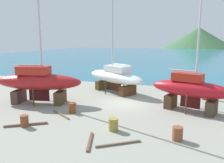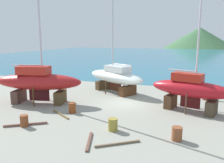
% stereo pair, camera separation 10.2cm
% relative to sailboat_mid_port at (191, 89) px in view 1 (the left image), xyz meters
% --- Properties ---
extents(ground_plane, '(49.41, 49.41, 0.00)m').
position_rel_sailboat_mid_port_xyz_m(ground_plane, '(-6.14, -2.54, -1.99)').
color(ground_plane, gray).
extents(sea_water, '(135.94, 110.31, 0.01)m').
position_rel_sailboat_mid_port_xyz_m(sea_water, '(-6.14, 64.97, -1.99)').
color(sea_water, '#236782').
rests_on(sea_water, ground).
extents(headland_hill, '(91.44, 91.44, 27.33)m').
position_rel_sailboat_mid_port_xyz_m(headland_hill, '(2.36, 154.22, -1.99)').
color(headland_hill, '#3C663F').
rests_on(headland_hill, ground).
extents(sailboat_mid_port, '(7.41, 3.93, 13.14)m').
position_rel_sailboat_mid_port_xyz_m(sailboat_mid_port, '(0.00, 0.00, 0.00)').
color(sailboat_mid_port, '#463828').
rests_on(sailboat_mid_port, ground).
extents(sailboat_small_center, '(8.86, 4.30, 14.27)m').
position_rel_sailboat_mid_port_xyz_m(sailboat_small_center, '(-14.12, -2.19, 0.16)').
color(sailboat_small_center, '#4E3B22').
rests_on(sailboat_small_center, ground).
extents(sailboat_large_starboard, '(8.84, 6.66, 13.99)m').
position_rel_sailboat_mid_port_xyz_m(sailboat_large_starboard, '(-8.49, 4.67, -0.11)').
color(sailboat_large_starboard, '#503921').
rests_on(sailboat_large_starboard, ground).
extents(worker, '(0.49, 0.47, 1.67)m').
position_rel_sailboat_mid_port_xyz_m(worker, '(2.43, 4.51, -1.13)').
color(worker, '#2A4D84').
rests_on(worker, ground).
extents(barrel_rust_near, '(0.92, 0.92, 0.88)m').
position_rel_sailboat_mid_port_xyz_m(barrel_rust_near, '(-0.59, -6.51, -1.55)').
color(barrel_rust_near, brown).
rests_on(barrel_rust_near, ground).
extents(barrel_tipped_left, '(0.78, 0.78, 0.87)m').
position_rel_sailboat_mid_port_xyz_m(barrel_tipped_left, '(-4.90, -6.36, -1.56)').
color(barrel_tipped_left, olive).
rests_on(barrel_tipped_left, ground).
extents(barrel_tipped_center, '(0.76, 0.76, 0.77)m').
position_rel_sailboat_mid_port_xyz_m(barrel_tipped_center, '(1.50, 4.56, -1.61)').
color(barrel_tipped_center, maroon).
rests_on(barrel_tipped_center, ground).
extents(barrel_by_slipway, '(0.80, 0.80, 0.85)m').
position_rel_sailboat_mid_port_xyz_m(barrel_by_slipway, '(-11.22, -7.82, -1.57)').
color(barrel_by_slipway, brown).
rests_on(barrel_by_slipway, ground).
extents(barrel_tar_black, '(0.64, 0.64, 0.87)m').
position_rel_sailboat_mid_port_xyz_m(barrel_tar_black, '(-9.47, -3.88, -1.56)').
color(barrel_tar_black, brown).
rests_on(barrel_tar_black, ground).
extents(timber_short_skew, '(2.34, 1.54, 0.11)m').
position_rel_sailboat_mid_port_xyz_m(timber_short_skew, '(-10.06, -4.78, -1.93)').
color(timber_short_skew, brown).
rests_on(timber_short_skew, ground).
extents(timber_plank_far, '(1.00, 2.53, 0.11)m').
position_rel_sailboat_mid_port_xyz_m(timber_plank_far, '(-5.67, -8.60, -1.94)').
color(timber_plank_far, brown).
rests_on(timber_plank_far, ground).
extents(timber_long_fore, '(2.64, 1.83, 0.15)m').
position_rel_sailboat_mid_port_xyz_m(timber_long_fore, '(-11.26, -7.64, -1.91)').
color(timber_long_fore, brown).
rests_on(timber_long_fore, ground).
extents(timber_plank_near, '(2.38, 1.79, 0.12)m').
position_rel_sailboat_mid_port_xyz_m(timber_plank_near, '(-3.90, -8.34, -1.93)').
color(timber_plank_near, brown).
rests_on(timber_plank_near, ground).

